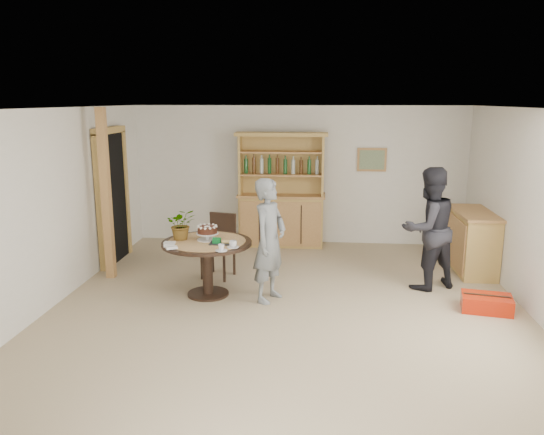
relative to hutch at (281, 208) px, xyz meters
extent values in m
plane|color=tan|center=(0.30, -3.24, -0.69)|extent=(7.00, 7.00, 0.00)
cube|color=white|center=(0.30, 0.26, 0.56)|extent=(6.00, 0.04, 2.50)
cube|color=white|center=(0.30, -6.74, 0.56)|extent=(6.00, 0.04, 2.50)
cube|color=white|center=(-2.70, -3.24, 0.56)|extent=(0.04, 7.00, 2.50)
cube|color=white|center=(0.30, -3.24, 1.81)|extent=(6.00, 7.00, 0.04)
cube|color=tan|center=(1.60, 0.23, 0.86)|extent=(0.52, 0.03, 0.42)
cube|color=#59724C|center=(1.60, 0.21, 0.86)|extent=(0.44, 0.02, 0.34)
cube|color=black|center=(-2.64, -1.24, 0.36)|extent=(0.10, 0.90, 2.10)
cube|color=tan|center=(-2.62, -1.74, 0.36)|extent=(0.12, 0.10, 2.10)
cube|color=tan|center=(-2.62, -0.74, 0.36)|extent=(0.12, 0.10, 2.10)
cube|color=tan|center=(-2.62, -1.24, 1.44)|extent=(0.12, 1.10, 0.10)
cube|color=tan|center=(-2.40, -2.04, 0.56)|extent=(0.12, 0.12, 2.50)
cube|color=tan|center=(0.00, 0.00, -0.24)|extent=(1.50, 0.50, 0.90)
cube|color=tan|center=(0.00, 0.00, 0.23)|extent=(1.56, 0.54, 0.04)
cube|color=tan|center=(0.00, 0.10, 0.78)|extent=(1.50, 0.04, 1.06)
cube|color=tan|center=(-0.73, -0.05, 0.78)|extent=(0.04, 0.34, 1.06)
cube|color=tan|center=(0.73, -0.05, 0.78)|extent=(0.04, 0.34, 1.06)
cube|color=tan|center=(0.00, -0.05, 0.61)|extent=(1.44, 0.32, 0.03)
cube|color=tan|center=(0.00, -0.05, 1.01)|extent=(1.44, 0.32, 0.03)
cube|color=tan|center=(0.00, -0.05, 1.32)|extent=(1.62, 0.40, 0.06)
cylinder|color=#194C1E|center=(-0.56, -0.05, 0.77)|extent=(0.07, 0.07, 0.28)
cylinder|color=#4C2D14|center=(-0.40, -0.05, 0.77)|extent=(0.07, 0.07, 0.28)
cylinder|color=#B2BFB2|center=(-0.24, -0.05, 0.77)|extent=(0.07, 0.07, 0.28)
cylinder|color=#194C1E|center=(-0.08, -0.05, 0.77)|extent=(0.07, 0.07, 0.28)
cylinder|color=#4C2D14|center=(0.08, -0.05, 0.77)|extent=(0.07, 0.07, 0.28)
cylinder|color=#B2BFB2|center=(0.24, -0.05, 0.77)|extent=(0.07, 0.07, 0.28)
cylinder|color=#194C1E|center=(0.40, -0.05, 0.77)|extent=(0.07, 0.07, 0.28)
cylinder|color=#4C2D14|center=(0.56, -0.05, 0.77)|extent=(0.07, 0.07, 0.28)
cube|color=tan|center=(3.04, -1.24, -0.24)|extent=(0.50, 1.20, 0.90)
cube|color=tan|center=(3.04, -1.24, 0.23)|extent=(0.54, 1.26, 0.04)
cylinder|color=black|center=(-0.80, -2.64, 0.04)|extent=(1.20, 1.20, 0.04)
cylinder|color=black|center=(-0.80, -2.64, -0.33)|extent=(0.14, 0.14, 0.70)
cylinder|color=black|center=(-0.80, -2.64, -0.67)|extent=(0.56, 0.56, 0.03)
cylinder|color=tan|center=(-0.80, -2.64, 0.07)|extent=(1.04, 1.04, 0.01)
cube|color=black|center=(-0.80, -1.89, -0.24)|extent=(0.51, 0.51, 0.04)
cube|color=black|center=(-0.76, -1.70, 0.01)|extent=(0.41, 0.13, 0.46)
cube|color=black|center=(-0.76, -1.70, 0.23)|extent=(0.42, 0.14, 0.05)
cube|color=black|center=(-1.02, -2.02, -0.47)|extent=(0.04, 0.04, 0.44)
cube|color=black|center=(-0.68, -2.11, -0.47)|extent=(0.03, 0.04, 0.44)
cube|color=black|center=(-0.93, -1.67, -0.47)|extent=(0.04, 0.04, 0.44)
cube|color=black|center=(-0.59, -1.76, -0.47)|extent=(0.03, 0.04, 0.44)
cylinder|color=white|center=(-0.80, -2.59, 0.08)|extent=(0.28, 0.28, 0.01)
cylinder|color=white|center=(-0.80, -2.59, 0.12)|extent=(0.05, 0.05, 0.08)
cylinder|color=white|center=(-0.80, -2.59, 0.16)|extent=(0.30, 0.30, 0.01)
cylinder|color=#472014|center=(-0.80, -2.59, 0.21)|extent=(0.26, 0.26, 0.09)
cylinder|color=white|center=(-0.80, -2.59, 0.26)|extent=(0.08, 0.08, 0.01)
sphere|color=white|center=(-0.68, -2.59, 0.26)|extent=(0.04, 0.04, 0.04)
sphere|color=white|center=(-0.70, -2.53, 0.26)|extent=(0.04, 0.04, 0.04)
sphere|color=white|center=(-0.74, -2.48, 0.26)|extent=(0.04, 0.04, 0.04)
sphere|color=white|center=(-0.80, -2.47, 0.26)|extent=(0.04, 0.04, 0.04)
sphere|color=white|center=(-0.86, -2.48, 0.26)|extent=(0.04, 0.04, 0.04)
sphere|color=white|center=(-0.91, -2.53, 0.26)|extent=(0.04, 0.04, 0.04)
sphere|color=white|center=(-0.92, -2.59, 0.26)|extent=(0.04, 0.04, 0.04)
sphere|color=white|center=(-0.91, -2.65, 0.26)|extent=(0.04, 0.04, 0.04)
sphere|color=white|center=(-0.86, -2.69, 0.26)|extent=(0.04, 0.04, 0.04)
sphere|color=white|center=(-0.80, -2.71, 0.26)|extent=(0.04, 0.04, 0.04)
sphere|color=white|center=(-0.74, -2.69, 0.26)|extent=(0.04, 0.04, 0.04)
sphere|color=white|center=(-0.70, -2.65, 0.26)|extent=(0.04, 0.04, 0.04)
imported|color=#3F7233|center=(-1.15, -2.59, 0.28)|extent=(0.47, 0.44, 0.42)
cube|color=black|center=(-0.58, -2.76, 0.08)|extent=(0.30, 0.20, 0.01)
cube|color=#0C712A|center=(-0.64, -2.76, 0.11)|extent=(0.10, 0.10, 0.06)
cube|color=#0C712A|center=(-0.64, -2.76, 0.15)|extent=(0.11, 0.02, 0.01)
cylinder|color=white|center=(-0.40, -2.92, 0.08)|extent=(0.15, 0.15, 0.01)
imported|color=white|center=(-0.40, -2.92, 0.12)|extent=(0.10, 0.10, 0.08)
cylinder|color=white|center=(-0.52, -3.09, 0.08)|extent=(0.15, 0.15, 0.01)
imported|color=white|center=(-0.52, -3.09, 0.12)|extent=(0.08, 0.08, 0.07)
cube|color=white|center=(-1.25, -2.84, 0.09)|extent=(0.14, 0.08, 0.03)
cube|color=white|center=(-1.22, -2.96, 0.09)|extent=(0.16, 0.11, 0.03)
cube|color=white|center=(-1.16, -3.06, 0.09)|extent=(0.16, 0.14, 0.03)
imported|color=slate|center=(0.05, -2.74, 0.12)|extent=(0.59, 0.70, 1.63)
imported|color=black|center=(2.19, -2.07, 0.17)|extent=(1.04, 0.96, 1.71)
cube|color=red|center=(2.80, -2.87, -0.59)|extent=(0.66, 0.51, 0.20)
cube|color=black|center=(2.80, -2.87, -0.48)|extent=(0.56, 0.14, 0.01)
camera|label=1|loc=(0.68, -9.35, 1.91)|focal=35.00mm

